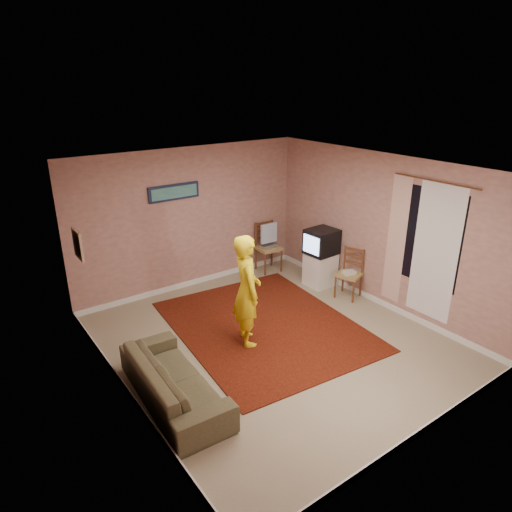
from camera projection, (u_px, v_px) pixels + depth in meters
ground at (273, 341)px, 6.88m from camera, size 5.00×5.00×0.00m
wall_back at (190, 219)px, 8.29m from camera, size 4.50×0.02×2.60m
wall_front at (430, 338)px, 4.51m from camera, size 4.50×0.02×2.60m
wall_left at (119, 305)px, 5.18m from camera, size 0.02×5.00×2.60m
wall_right at (381, 232)px, 7.62m from camera, size 0.02×5.00×2.60m
ceiling at (276, 169)px, 5.92m from camera, size 4.50×5.00×0.02m
baseboard_back at (194, 282)px, 8.74m from camera, size 4.50×0.02×0.10m
baseboard_front at (413, 437)px, 4.98m from camera, size 4.50×0.02×0.10m
baseboard_left at (131, 394)px, 5.64m from camera, size 0.02×5.00×0.10m
baseboard_right at (373, 299)px, 8.08m from camera, size 0.02×5.00×0.10m
window at (429, 238)px, 6.88m from camera, size 0.01×1.10×1.50m
curtain_sheer at (435, 253)px, 6.84m from camera, size 0.01×0.75×2.10m
curtain_floral at (396, 241)px, 7.36m from camera, size 0.01×0.35×2.10m
curtain_rod at (435, 181)px, 6.54m from camera, size 0.02×1.40×0.02m
picture_back at (174, 192)px, 7.90m from camera, size 0.95×0.04×0.28m
picture_left at (78, 244)px, 6.31m from camera, size 0.04×0.38×0.42m
area_rug at (265, 325)px, 7.29m from camera, size 2.90×3.50×0.02m
tv_cabinet at (320, 269)px, 8.63m from camera, size 0.50×0.46×0.64m
crt_tv at (321, 242)px, 8.43m from camera, size 0.57×0.51×0.47m
chair_a at (269, 242)px, 9.17m from camera, size 0.49×0.47×0.54m
dvd_player at (269, 246)px, 9.20m from camera, size 0.36×0.27×0.06m
blue_throw at (269, 233)px, 9.10m from camera, size 0.38×0.05×0.39m
chair_b at (349, 269)px, 8.06m from camera, size 0.50×0.51×0.49m
game_console at (349, 272)px, 8.09m from camera, size 0.25×0.21×0.04m
sofa at (174, 380)px, 5.54m from camera, size 0.84×1.93×0.55m
person at (247, 291)px, 6.57m from camera, size 0.59×0.72×1.69m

